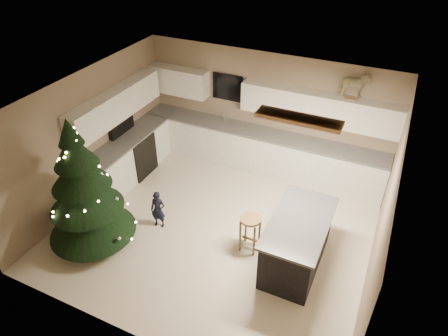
% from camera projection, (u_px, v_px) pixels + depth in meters
% --- Properties ---
extents(ground_plane, '(5.50, 5.50, 0.00)m').
position_uv_depth(ground_plane, '(216.00, 227.00, 7.55)').
color(ground_plane, beige).
extents(room_shell, '(5.52, 5.02, 2.61)m').
position_uv_depth(room_shell, '(216.00, 149.00, 6.54)').
color(room_shell, gray).
rests_on(room_shell, ground_plane).
extents(cabinetry, '(5.50, 3.20, 2.00)m').
position_uv_depth(cabinetry, '(211.00, 142.00, 8.65)').
color(cabinetry, white).
rests_on(cabinetry, ground_plane).
extents(island, '(0.90, 1.70, 0.95)m').
position_uv_depth(island, '(297.00, 242.00, 6.57)').
color(island, black).
rests_on(island, ground_plane).
extents(bar_stool, '(0.37, 0.37, 0.70)m').
position_uv_depth(bar_stool, '(250.00, 226.00, 6.82)').
color(bar_stool, olive).
rests_on(bar_stool, ground_plane).
extents(christmas_tree, '(1.56, 1.50, 2.49)m').
position_uv_depth(christmas_tree, '(85.00, 196.00, 6.70)').
color(christmas_tree, '#3F2816').
rests_on(christmas_tree, ground_plane).
extents(toddler, '(0.31, 0.23, 0.77)m').
position_uv_depth(toddler, '(158.00, 210.00, 7.38)').
color(toddler, black).
rests_on(toddler, ground_plane).
extents(rocking_horse, '(0.64, 0.47, 0.51)m').
position_uv_depth(rocking_horse, '(353.00, 86.00, 7.38)').
color(rocking_horse, olive).
rests_on(rocking_horse, cabinetry).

